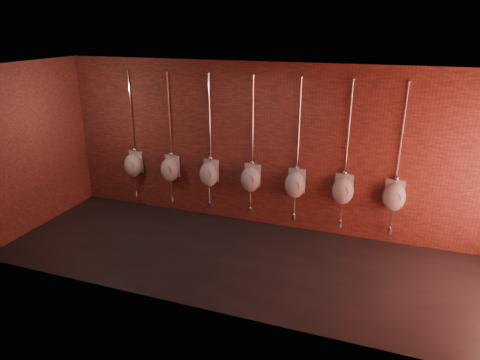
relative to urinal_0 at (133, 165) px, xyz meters
The scene contains 9 objects.
ground 3.38m from the urinal_0, 24.83° to the right, with size 8.50×8.50×0.00m, color black.
room_shell 3.40m from the urinal_0, 24.83° to the right, with size 8.54×3.04×3.22m.
urinal_0 is the anchor object (origin of this frame).
urinal_1 0.89m from the urinal_0, ahead, with size 0.43×0.38×2.72m.
urinal_2 1.78m from the urinal_0, ahead, with size 0.43×0.38×2.72m.
urinal_3 2.67m from the urinal_0, ahead, with size 0.43×0.38×2.72m.
urinal_4 3.56m from the urinal_0, ahead, with size 0.43×0.38×2.72m.
urinal_5 4.45m from the urinal_0, ahead, with size 0.43×0.38×2.72m.
urinal_6 5.34m from the urinal_0, ahead, with size 0.43×0.38×2.72m.
Camera 1 is at (2.18, -6.13, 3.85)m, focal length 32.00 mm.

